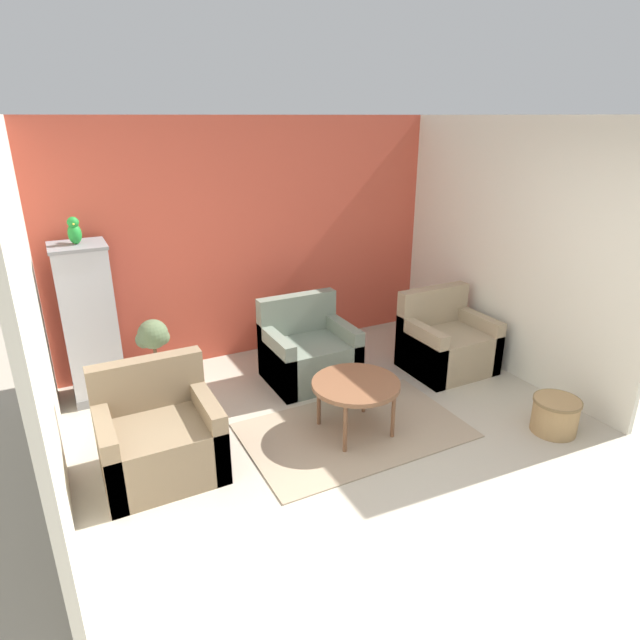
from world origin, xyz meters
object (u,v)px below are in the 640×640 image
object	(u,v)px
armchair_middle	(308,354)
birdcage	(90,323)
parrot	(74,231)
armchair_left	(159,439)
armchair_right	(446,344)
potted_plant	(154,346)
wicker_basket	(555,414)
coffee_table	(356,386)

from	to	relation	value
armchair_middle	birdcage	distance (m)	2.15
armchair_middle	parrot	world-z (taller)	parrot
birdcage	armchair_left	bearing A→B (deg)	-79.29
armchair_left	armchair_right	distance (m)	3.17
potted_plant	wicker_basket	distance (m)	3.88
coffee_table	armchair_middle	bearing A→B (deg)	85.58
birdcage	wicker_basket	world-z (taller)	birdcage
armchair_left	wicker_basket	xyz separation A→B (m)	(3.18, -1.01, -0.12)
coffee_table	wicker_basket	bearing A→B (deg)	-27.21
coffee_table	birdcage	bearing A→B (deg)	137.92
armchair_right	birdcage	bearing A→B (deg)	162.26
coffee_table	birdcage	distance (m)	2.59
armchair_right	potted_plant	bearing A→B (deg)	158.32
armchair_left	armchair_right	size ratio (longest dim) A/B	1.00
armchair_left	potted_plant	world-z (taller)	armchair_left
wicker_basket	coffee_table	bearing A→B (deg)	152.79
armchair_left	parrot	xyz separation A→B (m)	(-0.29, 1.52, 1.36)
coffee_table	armchair_middle	size ratio (longest dim) A/B	0.87
coffee_table	potted_plant	bearing A→B (deg)	127.27
armchair_right	wicker_basket	world-z (taller)	armchair_right
birdcage	armchair_right	bearing A→B (deg)	-17.74
armchair_right	potted_plant	xyz separation A→B (m)	(-2.86, 1.14, 0.11)
coffee_table	parrot	distance (m)	2.84
coffee_table	parrot	world-z (taller)	parrot
armchair_left	birdcage	size ratio (longest dim) A/B	0.57
armchair_middle	parrot	distance (m)	2.49
armchair_middle	potted_plant	size ratio (longest dim) A/B	1.27
birdcage	potted_plant	size ratio (longest dim) A/B	2.23
armchair_right	wicker_basket	distance (m)	1.43
armchair_left	wicker_basket	distance (m)	3.34
coffee_table	armchair_right	bearing A→B (deg)	22.44
armchair_right	parrot	size ratio (longest dim) A/B	3.45
wicker_basket	armchair_middle	bearing A→B (deg)	127.86
birdcage	parrot	xyz separation A→B (m)	(0.00, 0.00, 0.88)
wicker_basket	armchair_left	bearing A→B (deg)	162.42
coffee_table	armchair_right	size ratio (longest dim) A/B	0.87
armchair_left	armchair_middle	world-z (taller)	same
coffee_table	birdcage	xyz separation A→B (m)	(-1.91, 1.72, 0.32)
coffee_table	armchair_left	bearing A→B (deg)	172.73
armchair_right	birdcage	xyz separation A→B (m)	(-3.43, 1.10, 0.48)
armchair_right	armchair_middle	distance (m)	1.51
armchair_left	armchair_right	world-z (taller)	same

